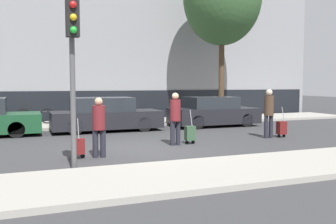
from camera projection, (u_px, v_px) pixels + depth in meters
The scene contains 14 objects.
ground_plane at pixel (145, 148), 11.48m from camera, with size 80.00×80.00×0.00m, color #38383A.
sidewalk_near at pixel (199, 174), 7.99m from camera, with size 28.00×2.50×0.12m.
sidewalk_far at pixel (101, 124), 17.98m from camera, with size 28.00×3.00×0.12m.
building_facade at pixel (86, 5), 21.00m from camera, with size 28.00×3.20×12.86m.
parked_car_1 at pixel (105, 115), 15.58m from camera, with size 4.51×1.70×1.41m.
parked_car_2 at pixel (213, 112), 17.46m from camera, with size 4.03×1.91×1.37m.
pedestrian_left at pixel (99, 124), 9.99m from camera, with size 0.35×0.34×1.61m.
trolley_left at pixel (78, 146), 9.89m from camera, with size 0.34×0.29×1.07m.
pedestrian_center at pixel (175, 116), 11.99m from camera, with size 0.35×0.34×1.69m.
trolley_center at pixel (190, 133), 12.29m from camera, with size 0.34×0.29×1.13m.
pedestrian_right at pixel (269, 110), 13.58m from camera, with size 0.35×0.34×1.78m.
trolley_right at pixel (282, 128), 13.79m from camera, with size 0.34×0.29×1.13m.
traffic_light at pixel (73, 51), 8.21m from camera, with size 0.28×0.47×3.79m.
parked_bicycle at pixel (35, 116), 17.23m from camera, with size 1.77×0.06×0.96m.
Camera 1 is at (-3.46, -10.85, 1.98)m, focal length 40.00 mm.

